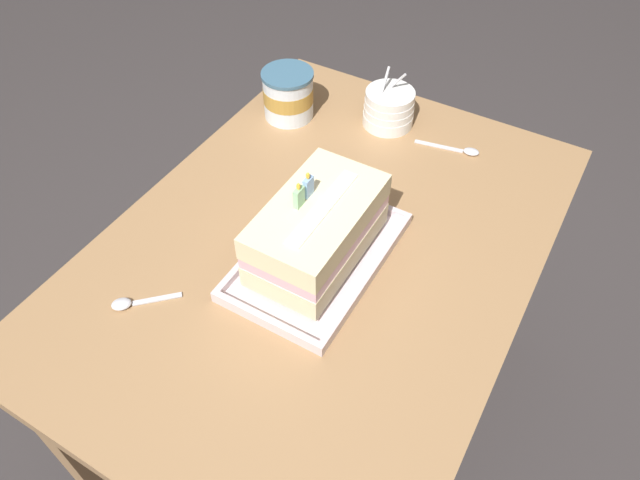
{
  "coord_description": "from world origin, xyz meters",
  "views": [
    {
      "loc": [
        -0.65,
        -0.37,
        1.52
      ],
      "look_at": [
        -0.02,
        -0.01,
        0.72
      ],
      "focal_mm": 32.93,
      "sensor_mm": 36.0,
      "label": 1
    }
  ],
  "objects_px": {
    "birthday_cake": "(317,229)",
    "ice_cream_tub": "(288,94)",
    "bowl_stack": "(389,108)",
    "serving_spoon_near_tray": "(128,303)",
    "foil_tray": "(317,257)",
    "serving_spoon_by_bowls": "(463,150)"
  },
  "relations": [
    {
      "from": "birthday_cake",
      "to": "ice_cream_tub",
      "type": "distance_m",
      "value": 0.46
    },
    {
      "from": "bowl_stack",
      "to": "serving_spoon_near_tray",
      "type": "xyz_separation_m",
      "value": [
        -0.7,
        0.16,
        -0.04
      ]
    },
    {
      "from": "ice_cream_tub",
      "to": "serving_spoon_near_tray",
      "type": "bearing_deg",
      "value": -174.95
    },
    {
      "from": "birthday_cake",
      "to": "bowl_stack",
      "type": "distance_m",
      "value": 0.45
    },
    {
      "from": "bowl_stack",
      "to": "serving_spoon_near_tray",
      "type": "bearing_deg",
      "value": 166.98
    },
    {
      "from": "foil_tray",
      "to": "birthday_cake",
      "type": "distance_m",
      "value": 0.08
    },
    {
      "from": "birthday_cake",
      "to": "ice_cream_tub",
      "type": "height_order",
      "value": "birthday_cake"
    },
    {
      "from": "bowl_stack",
      "to": "serving_spoon_by_bowls",
      "type": "relative_size",
      "value": 0.92
    },
    {
      "from": "bowl_stack",
      "to": "serving_spoon_by_bowls",
      "type": "distance_m",
      "value": 0.2
    },
    {
      "from": "foil_tray",
      "to": "serving_spoon_by_bowls",
      "type": "distance_m",
      "value": 0.45
    },
    {
      "from": "birthday_cake",
      "to": "ice_cream_tub",
      "type": "relative_size",
      "value": 2.25
    },
    {
      "from": "ice_cream_tub",
      "to": "serving_spoon_near_tray",
      "type": "height_order",
      "value": "ice_cream_tub"
    },
    {
      "from": "foil_tray",
      "to": "ice_cream_tub",
      "type": "relative_size",
      "value": 2.94
    },
    {
      "from": "foil_tray",
      "to": "bowl_stack",
      "type": "xyz_separation_m",
      "value": [
        0.45,
        0.07,
        0.03
      ]
    },
    {
      "from": "foil_tray",
      "to": "ice_cream_tub",
      "type": "xyz_separation_m",
      "value": [
        0.36,
        0.29,
        0.05
      ]
    },
    {
      "from": "foil_tray",
      "to": "serving_spoon_near_tray",
      "type": "xyz_separation_m",
      "value": [
        -0.26,
        0.23,
        -0.0
      ]
    },
    {
      "from": "birthday_cake",
      "to": "bowl_stack",
      "type": "bearing_deg",
      "value": 9.0
    },
    {
      "from": "birthday_cake",
      "to": "bowl_stack",
      "type": "height_order",
      "value": "birthday_cake"
    },
    {
      "from": "ice_cream_tub",
      "to": "serving_spoon_near_tray",
      "type": "relative_size",
      "value": 1.2
    },
    {
      "from": "ice_cream_tub",
      "to": "serving_spoon_by_bowls",
      "type": "relative_size",
      "value": 0.83
    },
    {
      "from": "birthday_cake",
      "to": "bowl_stack",
      "type": "relative_size",
      "value": 2.01
    },
    {
      "from": "bowl_stack",
      "to": "ice_cream_tub",
      "type": "height_order",
      "value": "bowl_stack"
    }
  ]
}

